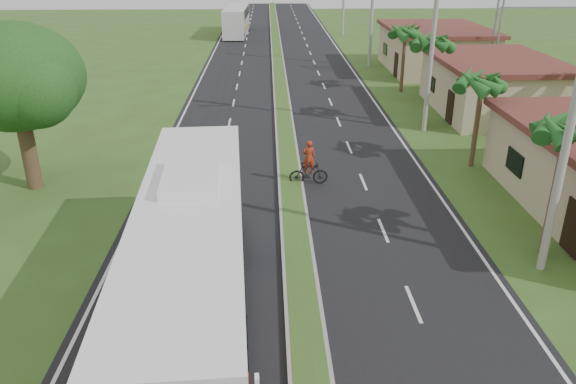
{
  "coord_description": "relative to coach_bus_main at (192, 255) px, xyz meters",
  "views": [
    {
      "loc": [
        -1.0,
        -14.66,
        10.42
      ],
      "look_at": [
        -0.3,
        4.89,
        1.8
      ],
      "focal_mm": 35.0,
      "sensor_mm": 36.0,
      "label": 1
    }
  ],
  "objects": [
    {
      "name": "palm_verge_b",
      "position": [
        12.61,
        12.81,
        1.93
      ],
      "size": [
        2.4,
        2.4,
        5.05
      ],
      "color": "#473321",
      "rests_on": "ground"
    },
    {
      "name": "shop_far",
      "position": [
        17.21,
        36.81,
        -0.5
      ],
      "size": [
        8.6,
        11.6,
        3.82
      ],
      "color": "tan",
      "rests_on": "ground"
    },
    {
      "name": "ground",
      "position": [
        3.21,
        0.81,
        -2.43
      ],
      "size": [
        180.0,
        180.0,
        0.0
      ],
      "primitive_type": "plane",
      "color": "#39531E",
      "rests_on": "ground"
    },
    {
      "name": "utility_pole_a",
      "position": [
        11.71,
        2.81,
        3.24
      ],
      "size": [
        1.6,
        0.28,
        11.0
      ],
      "color": "gray",
      "rests_on": "ground"
    },
    {
      "name": "median_strip",
      "position": [
        3.21,
        20.81,
        -2.33
      ],
      "size": [
        1.2,
        160.0,
        0.18
      ],
      "color": "gray",
      "rests_on": "ground"
    },
    {
      "name": "road_asphalt",
      "position": [
        3.21,
        20.81,
        -2.42
      ],
      "size": [
        14.0,
        160.0,
        0.02
      ],
      "primitive_type": "cube",
      "color": "black",
      "rests_on": "ground"
    },
    {
      "name": "motorcyclist",
      "position": [
        4.06,
        10.65,
        -1.66
      ],
      "size": [
        1.86,
        0.6,
        2.19
      ],
      "rotation": [
        0.0,
        0.0,
        0.05
      ],
      "color": "black",
      "rests_on": "ground"
    },
    {
      "name": "utility_pole_b",
      "position": [
        11.68,
        18.81,
        3.83
      ],
      "size": [
        3.2,
        0.28,
        12.0
      ],
      "color": "gray",
      "rests_on": "ground"
    },
    {
      "name": "lane_edge_right",
      "position": [
        9.91,
        20.81,
        -2.43
      ],
      "size": [
        0.12,
        160.0,
        0.01
      ],
      "primitive_type": "cube",
      "color": "silver",
      "rests_on": "ground"
    },
    {
      "name": "palm_verge_a",
      "position": [
        12.21,
        3.81,
        2.31
      ],
      "size": [
        2.4,
        2.4,
        5.45
      ],
      "color": "#473321",
      "rests_on": "ground"
    },
    {
      "name": "shop_mid",
      "position": [
        17.21,
        22.81,
        -0.57
      ],
      "size": [
        7.6,
        10.6,
        3.67
      ],
      "color": "tan",
      "rests_on": "ground"
    },
    {
      "name": "coach_bus_main",
      "position": [
        0.0,
        0.0,
        0.0
      ],
      "size": [
        3.62,
        13.81,
        4.42
      ],
      "rotation": [
        0.0,
        0.0,
        0.06
      ],
      "color": "white",
      "rests_on": "ground"
    },
    {
      "name": "shade_tree",
      "position": [
        -8.9,
        10.83,
        2.6
      ],
      "size": [
        6.3,
        6.0,
        7.54
      ],
      "color": "#473321",
      "rests_on": "ground"
    },
    {
      "name": "utility_pole_c",
      "position": [
        11.71,
        38.81,
        3.24
      ],
      "size": [
        1.6,
        0.28,
        11.0
      ],
      "color": "gray",
      "rests_on": "ground"
    },
    {
      "name": "lane_edge_left",
      "position": [
        -3.49,
        20.81,
        -2.43
      ],
      "size": [
        0.12,
        160.0,
        0.01
      ],
      "primitive_type": "cube",
      "color": "silver",
      "rests_on": "ground"
    },
    {
      "name": "coach_bus_far",
      "position": [
        -1.61,
        59.45,
        -0.5
      ],
      "size": [
        2.87,
        11.74,
        3.4
      ],
      "rotation": [
        0.0,
        0.0,
        -0.03
      ],
      "color": "silver",
      "rests_on": "ground"
    },
    {
      "name": "palm_verge_c",
      "position": [
        12.01,
        19.81,
        2.69
      ],
      "size": [
        2.4,
        2.4,
        5.85
      ],
      "color": "#473321",
      "rests_on": "ground"
    },
    {
      "name": "palm_verge_d",
      "position": [
        12.51,
        28.81,
        2.12
      ],
      "size": [
        2.4,
        2.4,
        5.25
      ],
      "color": "#473321",
      "rests_on": "ground"
    }
  ]
}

